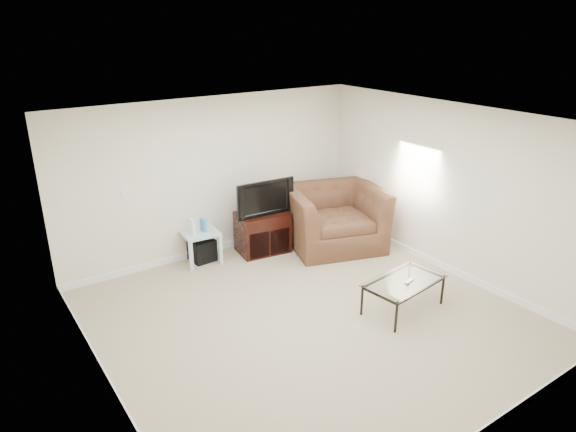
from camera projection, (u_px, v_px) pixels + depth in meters
floor at (309, 317)px, 6.54m from camera, size 5.00×5.00×0.00m
ceiling at (313, 122)px, 5.64m from camera, size 5.00×5.00×0.00m
wall_back at (214, 177)px, 8.01m from camera, size 5.00×0.02×2.50m
wall_left at (96, 285)px, 4.77m from camera, size 0.02×5.00×2.50m
wall_right at (449, 190)px, 7.42m from camera, size 0.02×5.00×2.50m
plate_back at (126, 194)px, 7.26m from camera, size 0.12×0.02×0.12m
plate_right_switch at (371, 166)px, 8.64m from camera, size 0.02×0.09×0.13m
plate_right_outlet at (380, 223)px, 8.75m from camera, size 0.02×0.08×0.12m
tv_stand at (263, 232)px, 8.31m from camera, size 0.87×0.66×0.67m
dvd_player at (263, 220)px, 8.19m from camera, size 0.44×0.33×0.06m
television at (263, 197)px, 8.06m from camera, size 0.92×0.24×0.57m
side_table at (200, 246)px, 7.98m from camera, size 0.57×0.57×0.51m
subwoofer at (202, 250)px, 8.04m from camera, size 0.37×0.37×0.35m
game_console at (191, 226)px, 7.77m from camera, size 0.06×0.17×0.23m
game_case at (203, 225)px, 7.87m from camera, size 0.06×0.15×0.20m
recliner at (335, 208)px, 8.41m from camera, size 1.75×1.41×1.33m
coffee_table at (403, 295)px, 6.66m from camera, size 1.15×0.74×0.42m
remote at (409, 281)px, 6.55m from camera, size 0.18×0.09×0.02m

